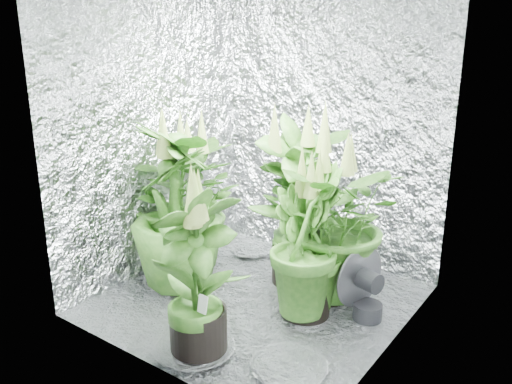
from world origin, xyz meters
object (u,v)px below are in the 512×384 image
at_px(plant_c, 307,245).
at_px(plant_f, 197,275).
at_px(plant_b, 297,204).
at_px(plant_a, 185,197).
at_px(plant_d, 177,209).
at_px(circulation_fan, 364,288).
at_px(plant_e, 328,221).

xyz_separation_m(plant_c, plant_f, (-0.22, -0.63, 0.01)).
bearing_deg(plant_f, plant_b, 92.33).
relative_size(plant_a, plant_f, 1.11).
bearing_deg(plant_f, plant_d, 141.03).
relative_size(plant_b, plant_c, 1.23).
distance_m(plant_b, plant_d, 0.72).
bearing_deg(circulation_fan, plant_f, -104.85).
height_order(plant_a, plant_f, plant_a).
height_order(plant_b, plant_e, plant_b).
relative_size(plant_d, plant_f, 1.16).
xyz_separation_m(plant_e, circulation_fan, (0.28, -0.08, -0.31)).
distance_m(plant_e, circulation_fan, 0.42).
xyz_separation_m(plant_d, plant_f, (0.58, -0.47, -0.08)).
bearing_deg(plant_c, plant_f, -109.05).
xyz_separation_m(plant_d, circulation_fan, (1.06, 0.32, -0.33)).
bearing_deg(plant_e, circulation_fan, -16.73).
xyz_separation_m(plant_c, plant_e, (-0.01, 0.24, 0.07)).
distance_m(plant_a, plant_d, 0.27).
bearing_deg(plant_d, plant_b, 41.50).
xyz_separation_m(plant_a, circulation_fan, (1.22, 0.10, -0.32)).
xyz_separation_m(plant_c, circulation_fan, (0.27, 0.16, -0.24)).
relative_size(plant_a, plant_d, 0.96).
xyz_separation_m(plant_d, plant_e, (0.79, 0.41, -0.02)).
height_order(plant_c, plant_d, plant_d).
height_order(plant_b, plant_c, plant_b).
height_order(plant_b, plant_d, plant_b).
relative_size(plant_a, plant_c, 1.14).
height_order(plant_d, plant_f, plant_d).
bearing_deg(plant_a, plant_e, 11.02).
height_order(plant_a, plant_d, plant_d).
height_order(plant_e, circulation_fan, plant_e).
xyz_separation_m(plant_b, plant_d, (-0.54, -0.48, -0.01)).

